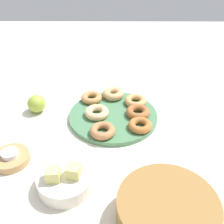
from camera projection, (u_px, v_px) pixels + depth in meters
ground_plane at (112, 118)px, 1.01m from camera, size 2.40×2.40×0.00m
donut_plate at (112, 116)px, 1.01m from camera, size 0.33×0.33×0.02m
donut_0 at (96, 112)px, 0.99m from camera, size 0.13×0.13×0.03m
donut_1 at (101, 131)px, 0.90m from camera, size 0.12×0.12×0.03m
donut_2 at (111, 94)px, 1.09m from camera, size 0.12×0.12×0.03m
donut_3 at (134, 101)px, 1.05m from camera, size 0.12×0.12×0.02m
donut_4 at (91, 98)px, 1.07m from camera, size 0.11×0.11×0.02m
donut_5 at (137, 112)px, 0.99m from camera, size 0.10×0.10×0.03m
donut_6 at (139, 125)px, 0.93m from camera, size 0.10×0.10×0.02m
candle_holder at (10, 158)px, 0.82m from camera, size 0.11×0.11×0.02m
tealight at (8, 154)px, 0.81m from camera, size 0.05×0.05×0.01m
basket at (165, 212)px, 0.64m from camera, size 0.28×0.28×0.08m
fruit_bowl at (64, 181)px, 0.74m from camera, size 0.15×0.15×0.04m
melon_chunk_left at (72, 171)px, 0.71m from camera, size 0.04×0.04×0.04m
melon_chunk_right at (51, 174)px, 0.70m from camera, size 0.04×0.04×0.04m
apple at (35, 104)px, 1.03m from camera, size 0.07×0.07×0.07m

